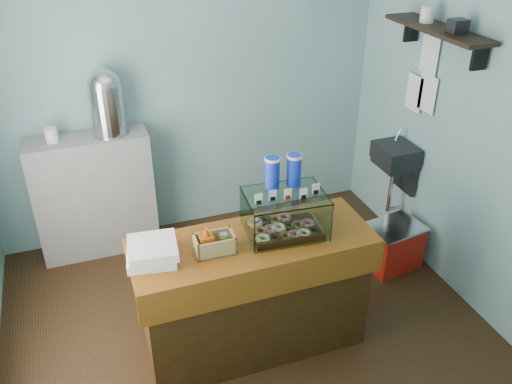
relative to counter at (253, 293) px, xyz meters
name	(u,v)px	position (x,y,z in m)	size (l,w,h in m)	color
ground	(242,319)	(0.00, 0.25, -0.46)	(3.50, 3.50, 0.00)	black
room_shell	(242,109)	(0.03, 0.26, 1.25)	(3.54, 3.04, 2.82)	#6F9EA3
counter	(253,293)	(0.00, 0.00, 0.00)	(1.60, 0.60, 0.90)	#3F250C
back_shelf	(95,196)	(-0.90, 1.57, 0.09)	(1.00, 0.32, 1.10)	#99999B
display_case	(284,210)	(0.23, 0.05, 0.60)	(0.55, 0.42, 0.50)	black
condiment_crate	(213,243)	(-0.28, -0.03, 0.51)	(0.25, 0.15, 0.20)	tan
pastry_boxes	(152,251)	(-0.65, 0.02, 0.50)	(0.34, 0.34, 0.12)	white
coffee_urn	(106,101)	(-0.69, 1.58, 0.93)	(0.30, 0.30, 0.55)	silver
red_cooler	(392,245)	(1.44, 0.46, -0.26)	(0.51, 0.42, 0.40)	red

